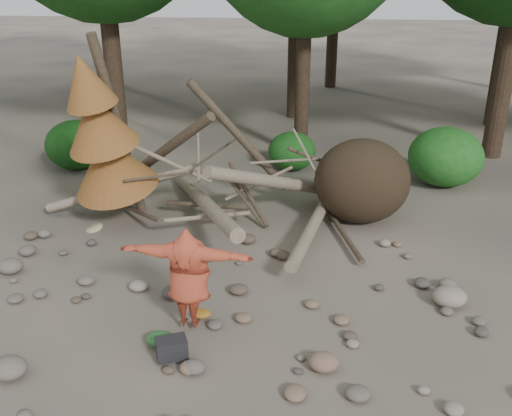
# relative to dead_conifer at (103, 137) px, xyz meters

# --- Properties ---
(ground) EXTENTS (120.00, 120.00, 0.00)m
(ground) POSITION_rel_dead_conifer_xyz_m (3.12, -3.37, -2.11)
(ground) COLOR #514C44
(ground) RESTS_ON ground
(deadfall_pile) EXTENTS (8.55, 5.24, 3.30)m
(deadfall_pile) POSITION_rel_dead_conifer_xyz_m (5.13, 0.87, -1.16)
(deadfall_pile) COLOR #332619
(deadfall_pile) RESTS_ON ground
(dead_conifer) EXTENTS (2.06, 2.16, 4.35)m
(dead_conifer) POSITION_rel_dead_conifer_xyz_m (0.00, 0.00, 0.00)
(dead_conifer) COLOR #4C3F30
(dead_conifer) RESTS_ON ground
(bush_left) EXTENTS (1.80, 1.80, 1.44)m
(bush_left) POSITION_rel_dead_conifer_xyz_m (-2.38, 3.83, -1.39)
(bush_left) COLOR #144713
(bush_left) RESTS_ON ground
(bush_mid) EXTENTS (1.40, 1.40, 1.12)m
(bush_mid) POSITION_rel_dead_conifer_xyz_m (3.92, 4.43, -1.55)
(bush_mid) COLOR #1C5A1A
(bush_mid) RESTS_ON ground
(bush_right) EXTENTS (2.00, 2.00, 1.60)m
(bush_right) POSITION_rel_dead_conifer_xyz_m (8.12, 3.63, -1.31)
(bush_right) COLOR #246B21
(bush_right) RESTS_ON ground
(frisbee_thrower) EXTENTS (2.67, 0.74, 1.81)m
(frisbee_thrower) POSITION_rel_dead_conifer_xyz_m (2.70, -3.79, -1.15)
(frisbee_thrower) COLOR #AF4027
(frisbee_thrower) RESTS_ON ground
(backpack) EXTENTS (0.55, 0.47, 0.31)m
(backpack) POSITION_rel_dead_conifer_xyz_m (2.60, -4.65, -1.96)
(backpack) COLOR black
(backpack) RESTS_ON ground
(cloth_green) EXTENTS (0.44, 0.37, 0.17)m
(cloth_green) POSITION_rel_dead_conifer_xyz_m (2.33, -4.33, -2.03)
(cloth_green) COLOR #28662C
(cloth_green) RESTS_ON ground
(cloth_orange) EXTENTS (0.32, 0.26, 0.12)m
(cloth_orange) POSITION_rel_dead_conifer_xyz_m (2.83, -3.52, -2.05)
(cloth_orange) COLOR #A1681B
(cloth_orange) RESTS_ON ground
(boulder_front_left) EXTENTS (0.51, 0.46, 0.31)m
(boulder_front_left) POSITION_rel_dead_conifer_xyz_m (0.34, -5.30, -1.96)
(boulder_front_left) COLOR #6E655B
(boulder_front_left) RESTS_ON ground
(boulder_front_right) EXTENTS (0.45, 0.41, 0.27)m
(boulder_front_right) POSITION_rel_dead_conifer_xyz_m (4.90, -4.62, -1.97)
(boulder_front_right) COLOR #836252
(boulder_front_right) RESTS_ON ground
(boulder_mid_right) EXTENTS (0.60, 0.54, 0.36)m
(boulder_mid_right) POSITION_rel_dead_conifer_xyz_m (7.11, -2.61, -1.93)
(boulder_mid_right) COLOR gray
(boulder_mid_right) RESTS_ON ground
(boulder_mid_left) EXTENTS (0.50, 0.45, 0.30)m
(boulder_mid_left) POSITION_rel_dead_conifer_xyz_m (-1.21, -2.38, -1.96)
(boulder_mid_left) COLOR #685F58
(boulder_mid_left) RESTS_ON ground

